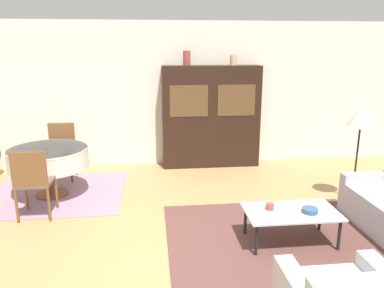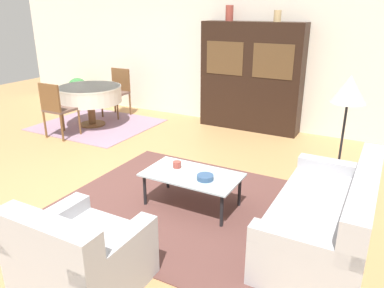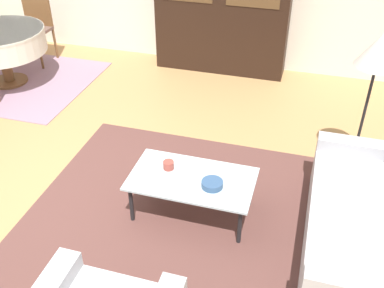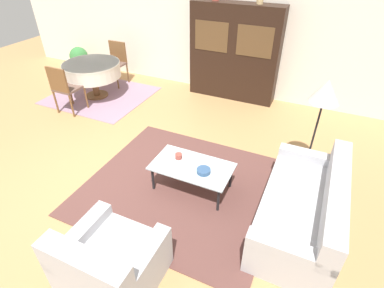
% 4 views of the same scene
% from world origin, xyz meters
% --- Properties ---
extents(ground_plane, '(14.00, 14.00, 0.00)m').
position_xyz_m(ground_plane, '(0.00, 0.00, 0.00)').
color(ground_plane, tan).
extents(area_rug, '(2.58, 2.39, 0.01)m').
position_xyz_m(area_rug, '(1.10, 0.30, 0.01)').
color(area_rug, brown).
rests_on(area_rug, ground_plane).
extents(dining_rug, '(2.04, 1.83, 0.01)m').
position_xyz_m(dining_rug, '(-1.84, 2.19, 0.01)').
color(dining_rug, gray).
rests_on(dining_rug, ground_plane).
extents(couch, '(0.84, 1.76, 0.79)m').
position_xyz_m(couch, '(2.71, 0.27, 0.29)').
color(couch, '#B2B2B7').
rests_on(couch, ground_plane).
extents(coffee_table, '(1.07, 0.61, 0.39)m').
position_xyz_m(coffee_table, '(1.24, 0.34, 0.36)').
color(coffee_table, black).
rests_on(coffee_table, area_rug).
extents(display_cabinet, '(1.82, 0.40, 1.90)m').
position_xyz_m(display_cabinet, '(0.78, 3.39, 0.95)').
color(display_cabinet, black).
rests_on(display_cabinet, ground_plane).
extents(dining_table, '(1.18, 1.18, 0.74)m').
position_xyz_m(dining_table, '(-1.90, 2.12, 0.60)').
color(dining_table, brown).
rests_on(dining_table, dining_rug).
extents(dining_chair_far, '(0.44, 0.44, 0.95)m').
position_xyz_m(dining_chair_far, '(-1.90, 2.93, 0.55)').
color(dining_chair_far, brown).
rests_on(dining_chair_far, dining_rug).
extents(floor_lamp, '(0.40, 0.40, 1.44)m').
position_xyz_m(floor_lamp, '(2.62, 1.44, 1.23)').
color(floor_lamp, black).
rests_on(floor_lamp, ground_plane).
extents(cup, '(0.10, 0.10, 0.07)m').
position_xyz_m(cup, '(1.00, 0.41, 0.43)').
color(cup, '#9E4238').
rests_on(cup, coffee_table).
extents(bowl, '(0.18, 0.18, 0.05)m').
position_xyz_m(bowl, '(1.43, 0.27, 0.42)').
color(bowl, '#33517A').
rests_on(bowl, coffee_table).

